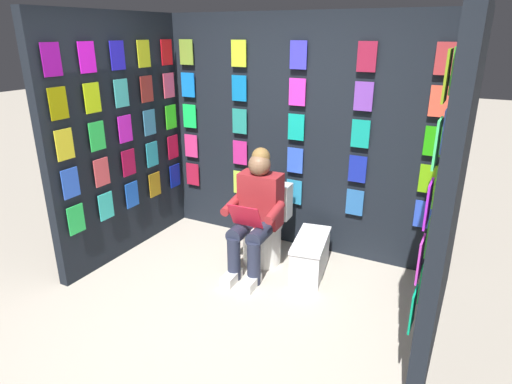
{
  "coord_description": "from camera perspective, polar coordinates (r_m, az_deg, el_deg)",
  "views": [
    {
      "loc": [
        -1.65,
        2.25,
        2.19
      ],
      "look_at": [
        0.05,
        -0.98,
        0.85
      ],
      "focal_mm": 30.67,
      "sensor_mm": 36.0,
      "label": 1
    }
  ],
  "objects": [
    {
      "name": "display_wall_back",
      "position": [
        4.51,
        5.62,
        7.29
      ],
      "size": [
        3.07,
        0.14,
        2.38
      ],
      "color": "black",
      "rests_on": "ground"
    },
    {
      "name": "toilet",
      "position": [
        4.4,
        1.18,
        -4.86
      ],
      "size": [
        0.41,
        0.56,
        0.77
      ],
      "rotation": [
        0.0,
        0.0,
        0.05
      ],
      "color": "white",
      "rests_on": "ground"
    },
    {
      "name": "person_reading",
      "position": [
        4.11,
        -0.07,
        -2.61
      ],
      "size": [
        0.54,
        0.7,
        1.19
      ],
      "rotation": [
        0.0,
        0.0,
        0.05
      ],
      "color": "maroon",
      "rests_on": "ground"
    },
    {
      "name": "display_wall_left",
      "position": [
        3.3,
        24.32,
        0.71
      ],
      "size": [
        0.14,
        1.78,
        2.38
      ],
      "color": "black",
      "rests_on": "ground"
    },
    {
      "name": "ground_plane",
      "position": [
        3.55,
        -7.0,
        -18.14
      ],
      "size": [
        30.0,
        30.0,
        0.0
      ],
      "primitive_type": "plane",
      "color": "#B2A899"
    },
    {
      "name": "comic_longbox_near",
      "position": [
        4.25,
        7.1,
        -8.21
      ],
      "size": [
        0.4,
        0.7,
        0.36
      ],
      "rotation": [
        0.0,
        0.0,
        0.17
      ],
      "color": "silver",
      "rests_on": "ground"
    },
    {
      "name": "display_wall_right",
      "position": [
        4.58,
        -17.31,
        6.68
      ],
      "size": [
        0.14,
        1.78,
        2.38
      ],
      "color": "black",
      "rests_on": "ground"
    }
  ]
}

